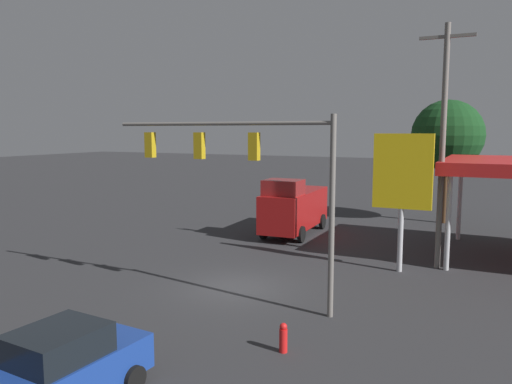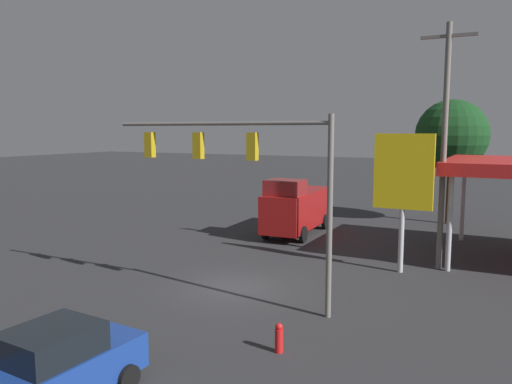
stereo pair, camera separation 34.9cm
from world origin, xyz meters
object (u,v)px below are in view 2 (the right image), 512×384
object	(u,v)px
price_sign	(403,176)
delivery_truck	(296,207)
sedan_far	(53,368)
traffic_signal_assembly	(242,163)
street_tree	(452,136)
utility_pole	(444,142)
fire_hydrant	(279,338)

from	to	relation	value
price_sign	delivery_truck	bearing A→B (deg)	-36.82
sedan_far	delivery_truck	xyz separation A→B (m)	(2.42, -20.62, 0.74)
traffic_signal_assembly	price_sign	distance (m)	8.16
price_sign	traffic_signal_assembly	bearing A→B (deg)	56.24
price_sign	street_tree	distance (m)	13.81
price_sign	utility_pole	bearing A→B (deg)	-136.79
delivery_truck	fire_hydrant	xyz separation A→B (m)	(-5.89, 15.60, -1.26)
utility_pole	street_tree	xyz separation A→B (m)	(0.90, -12.30, 0.19)
street_tree	traffic_signal_assembly	bearing A→B (deg)	75.99
utility_pole	price_sign	bearing A→B (deg)	43.21
sedan_far	street_tree	xyz separation A→B (m)	(-5.57, -28.77, 5.11)
sedan_far	fire_hydrant	distance (m)	6.12
fire_hydrant	sedan_far	bearing A→B (deg)	55.36
delivery_truck	traffic_signal_assembly	bearing A→B (deg)	10.46
fire_hydrant	traffic_signal_assembly	bearing A→B (deg)	-47.91
traffic_signal_assembly	fire_hydrant	bearing A→B (deg)	132.09
traffic_signal_assembly	sedan_far	world-z (taller)	traffic_signal_assembly
price_sign	sedan_far	bearing A→B (deg)	71.73
price_sign	sedan_far	world-z (taller)	price_sign
utility_pole	street_tree	bearing A→B (deg)	-85.83
traffic_signal_assembly	sedan_far	size ratio (longest dim) A/B	1.99
utility_pole	price_sign	distance (m)	2.52
traffic_signal_assembly	street_tree	bearing A→B (deg)	-104.01
price_sign	street_tree	xyz separation A→B (m)	(-0.59, -13.70, 1.68)
street_tree	utility_pole	bearing A→B (deg)	94.17
traffic_signal_assembly	price_sign	xyz separation A→B (m)	(-4.51, -6.74, -0.85)
sedan_far	fire_hydrant	size ratio (longest dim) A/B	5.13
street_tree	fire_hydrant	world-z (taller)	street_tree
utility_pole	sedan_far	bearing A→B (deg)	68.58
utility_pole	price_sign	xyz separation A→B (m)	(1.49, 1.40, -1.48)
delivery_truck	street_tree	xyz separation A→B (m)	(-7.99, -8.15, 4.37)
delivery_truck	fire_hydrant	world-z (taller)	delivery_truck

